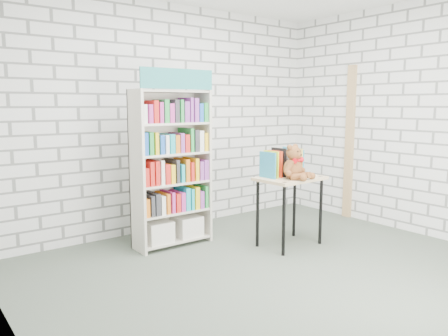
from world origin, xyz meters
TOP-DOWN VIEW (x-y plane):
  - ground at (0.00, 0.00)m, footprint 4.50×4.50m
  - room_shell at (0.00, 0.00)m, footprint 4.52×4.02m
  - bookshelf at (-0.38, 1.36)m, footprint 0.87×0.34m
  - display_table at (0.66, 0.54)m, footprint 0.75×0.53m
  - table_books at (0.65, 0.66)m, footprint 0.52×0.25m
  - teddy_bear at (0.61, 0.43)m, footprint 0.34×0.33m
  - door_trim at (2.23, 0.95)m, footprint 0.05×0.12m

SIDE VIEW (x-z plane):
  - ground at x=0.00m, z-range 0.00..0.00m
  - display_table at x=0.66m, z-range 0.28..1.06m
  - bookshelf at x=-0.38m, z-range -0.08..1.86m
  - teddy_bear at x=0.61m, z-range 0.74..1.11m
  - table_books at x=0.65m, z-range 0.78..1.08m
  - door_trim at x=2.23m, z-range 0.00..2.10m
  - room_shell at x=0.00m, z-range 0.38..3.19m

